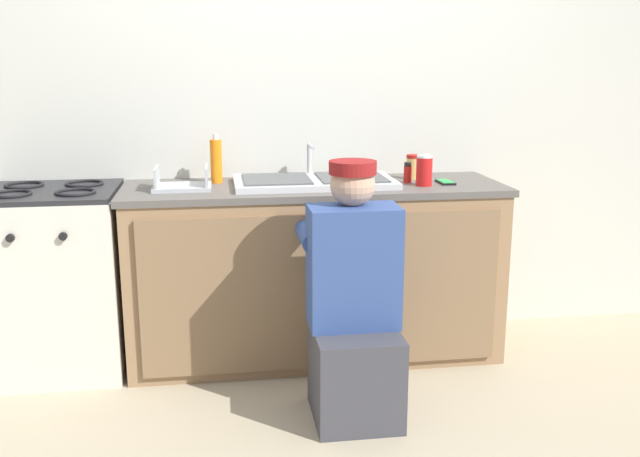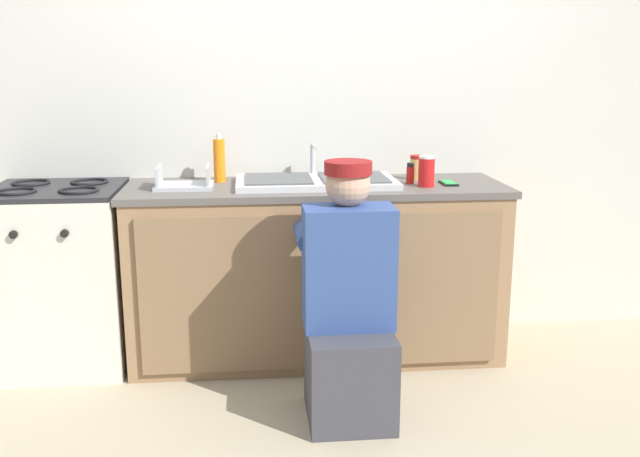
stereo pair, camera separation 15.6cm
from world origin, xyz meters
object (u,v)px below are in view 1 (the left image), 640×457
object	(u,v)px
sink_double_basin	(314,181)
cell_phone	(445,182)
condiment_jar	(413,167)
spice_bottle_red	(408,173)
soap_bottle_orange	(216,161)
dish_rack_tray	(182,184)
stove_range	(57,280)
plumber_person	(354,313)
soda_cup_red	(424,171)

from	to	relation	value
sink_double_basin	cell_phone	size ratio (longest dim) A/B	5.71
sink_double_basin	condiment_jar	distance (m)	0.55
sink_double_basin	spice_bottle_red	distance (m)	0.48
soap_bottle_orange	condiment_jar	bearing A→B (deg)	-1.74
dish_rack_tray	condiment_jar	world-z (taller)	condiment_jar
soap_bottle_orange	spice_bottle_red	bearing A→B (deg)	-8.65
soap_bottle_orange	stove_range	bearing A→B (deg)	-170.29
cell_phone	spice_bottle_red	xyz separation A→B (m)	(-0.19, 0.04, 0.04)
plumber_person	stove_range	bearing A→B (deg)	153.06
stove_range	spice_bottle_red	xyz separation A→B (m)	(1.76, -0.01, 0.49)
cell_phone	soap_bottle_orange	size ratio (longest dim) A/B	0.56
soda_cup_red	soap_bottle_orange	xyz separation A→B (m)	(-1.02, 0.24, 0.04)
sink_double_basin	cell_phone	distance (m)	0.67
sink_double_basin	stove_range	distance (m)	1.36
spice_bottle_red	soap_bottle_orange	world-z (taller)	soap_bottle_orange
soda_cup_red	spice_bottle_red	bearing A→B (deg)	121.53
sink_double_basin	stove_range	bearing A→B (deg)	-179.90
stove_range	cell_phone	xyz separation A→B (m)	(1.95, -0.05, 0.45)
sink_double_basin	cell_phone	xyz separation A→B (m)	(0.67, -0.06, -0.01)
stove_range	plumber_person	world-z (taller)	plumber_person
sink_double_basin	soda_cup_red	distance (m)	0.55
sink_double_basin	plumber_person	bearing A→B (deg)	-83.89
sink_double_basin	plumber_person	xyz separation A→B (m)	(0.07, -0.69, -0.46)
cell_phone	soap_bottle_orange	distance (m)	1.17
dish_rack_tray	soda_cup_red	size ratio (longest dim) A/B	1.84
sink_double_basin	soda_cup_red	bearing A→B (deg)	-11.37
plumber_person	soda_cup_red	size ratio (longest dim) A/B	7.26
plumber_person	soap_bottle_orange	bearing A→B (deg)	124.13
cell_phone	sink_double_basin	bearing A→B (deg)	175.27
stove_range	spice_bottle_red	distance (m)	1.83
cell_phone	spice_bottle_red	world-z (taller)	spice_bottle_red
spice_bottle_red	cell_phone	bearing A→B (deg)	-12.69
stove_range	soda_cup_red	xyz separation A→B (m)	(1.82, -0.11, 0.52)
dish_rack_tray	condiment_jar	distance (m)	1.20
soap_bottle_orange	dish_rack_tray	bearing A→B (deg)	-135.07
sink_double_basin	condiment_jar	bearing A→B (deg)	10.76
stove_range	soda_cup_red	distance (m)	1.89
plumber_person	cell_phone	xyz separation A→B (m)	(0.59, 0.63, 0.44)
sink_double_basin	soda_cup_red	size ratio (longest dim) A/B	5.26
plumber_person	soap_bottle_orange	world-z (taller)	soap_bottle_orange
plumber_person	spice_bottle_red	size ratio (longest dim) A/B	10.52
plumber_person	cell_phone	distance (m)	0.98
spice_bottle_red	condiment_jar	bearing A→B (deg)	62.48
sink_double_basin	stove_range	xyz separation A→B (m)	(-1.28, -0.00, -0.46)
condiment_jar	soda_cup_red	world-z (taller)	soda_cup_red
dish_rack_tray	condiment_jar	xyz separation A→B (m)	(1.19, 0.14, 0.04)
cell_phone	soda_cup_red	xyz separation A→B (m)	(-0.13, -0.05, 0.07)
cell_phone	spice_bottle_red	distance (m)	0.20
stove_range	dish_rack_tray	distance (m)	0.78
cell_phone	plumber_person	bearing A→B (deg)	-133.14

